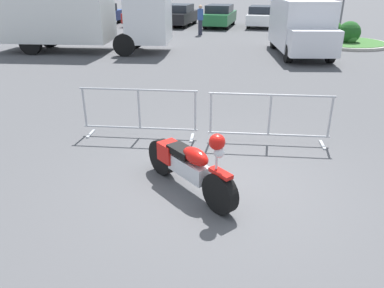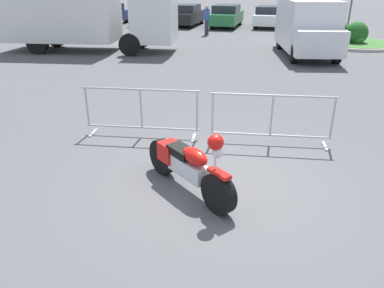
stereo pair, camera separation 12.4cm
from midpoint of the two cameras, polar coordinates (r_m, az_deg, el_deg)
ground_plane at (r=6.35m, az=3.68°, el=-6.10°), size 120.00×120.00×0.00m
motorcycle at (r=5.94m, az=-1.12°, el=-3.22°), size 1.65×1.63×1.21m
crowd_barrier_near at (r=8.06m, az=-8.48°, el=4.81°), size 2.49×0.52×1.07m
crowd_barrier_far at (r=7.78m, az=11.27°, el=3.87°), size 2.49×0.52×1.07m
box_truck at (r=18.55m, az=-17.78°, el=18.30°), size 7.81×2.65×2.98m
delivery_van at (r=17.74m, az=16.06°, el=16.98°), size 2.50×5.19×2.31m
parked_car_blue at (r=28.92m, az=-13.71°, el=18.64°), size 2.13×4.33×1.42m
parked_car_red at (r=28.68m, az=-7.69°, el=18.97°), size 2.04×4.14×1.36m
parked_car_black at (r=27.65m, az=-2.00°, el=19.05°), size 2.16×4.37×1.43m
parked_car_green at (r=27.07m, az=4.09°, el=18.92°), size 2.18×4.43×1.45m
parked_car_white at (r=27.48m, az=10.31°, el=18.61°), size 2.06×4.18×1.37m
pedestrian at (r=23.13m, az=1.12°, el=18.54°), size 0.48×0.48×1.69m
planter_island at (r=21.27m, az=22.01°, el=14.87°), size 4.00×4.00×1.16m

